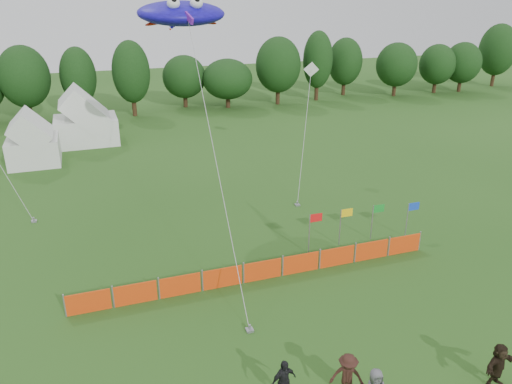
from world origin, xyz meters
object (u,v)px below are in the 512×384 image
object	(u,v)px
tent_right	(86,122)
barrier_fence	(262,270)
stingray_kite	(181,14)
tent_left	(33,142)
spectator_d	(284,381)
spectator_f	(498,365)
spectator_c	(347,377)

from	to	relation	value
tent_right	barrier_fence	bearing A→B (deg)	-75.35
barrier_fence	stingray_kite	size ratio (longest dim) A/B	0.82
tent_left	stingray_kite	world-z (taller)	stingray_kite
barrier_fence	spectator_d	xyz separation A→B (m)	(-1.96, -7.45, 0.33)
spectator_f	stingray_kite	bearing A→B (deg)	96.63
spectator_c	stingray_kite	distance (m)	22.32
tent_left	stingray_kite	bearing A→B (deg)	-46.92
stingray_kite	barrier_fence	bearing A→B (deg)	-84.90
tent_right	spectator_d	distance (m)	35.05
tent_right	stingray_kite	size ratio (longest dim) A/B	0.25
tent_right	spectator_f	size ratio (longest dim) A/B	3.23
spectator_f	stingray_kite	size ratio (longest dim) A/B	0.08
barrier_fence	spectator_f	size ratio (longest dim) A/B	10.45
tent_left	barrier_fence	xyz separation A→B (m)	(11.30, -22.44, -1.26)
barrier_fence	spectator_d	bearing A→B (deg)	-104.75
tent_right	spectator_f	xyz separation A→B (m)	(12.49, -36.44, -1.11)
tent_right	spectator_c	size ratio (longest dim) A/B	3.06
barrier_fence	spectator_f	distance (m)	10.70
spectator_c	spectator_f	xyz separation A→B (m)	(5.28, -1.19, -0.05)
barrier_fence	tent_right	bearing A→B (deg)	104.65
tent_left	spectator_d	distance (m)	31.33
spectator_f	stingray_kite	xyz separation A→B (m)	(-6.40, 20.69, 10.85)
spectator_d	stingray_kite	xyz separation A→B (m)	(0.94, 18.90, 10.88)
barrier_fence	spectator_f	xyz separation A→B (m)	(5.38, -9.24, 0.36)
barrier_fence	spectator_c	bearing A→B (deg)	-89.24
tent_left	barrier_fence	bearing A→B (deg)	-63.27
spectator_f	spectator_c	bearing A→B (deg)	156.73
tent_left	spectator_f	distance (m)	35.81
spectator_d	stingray_kite	distance (m)	21.82
tent_right	barrier_fence	distance (m)	28.15
tent_left	spectator_c	distance (m)	32.56
tent_right	stingray_kite	distance (m)	19.49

